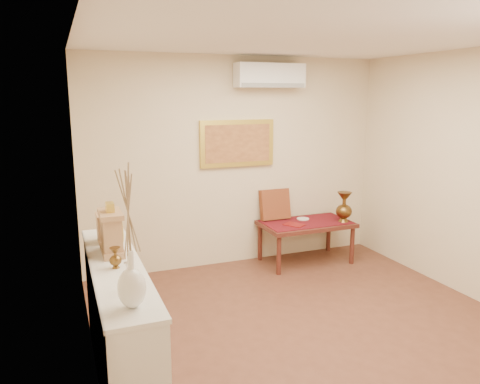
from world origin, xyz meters
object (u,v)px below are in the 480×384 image
white_vase (129,236)px  display_ledge (119,325)px  mantel_clock (112,232)px  brass_urn_tall (344,204)px  wooden_chest (107,228)px  low_table (306,227)px

white_vase → display_ledge: size_ratio=0.44×
display_ledge → mantel_clock: mantel_clock is taller
brass_urn_tall → wooden_chest: wooden_chest is taller
wooden_chest → low_table: size_ratio=0.20×
display_ledge → mantel_clock: (0.01, 0.26, 0.66)m
display_ledge → low_table: (2.67, 1.88, -0.01)m
brass_urn_tall → display_ledge: size_ratio=0.24×
mantel_clock → wooden_chest: size_ratio=1.68×
mantel_clock → wooden_chest: 0.33m
wooden_chest → low_table: (2.67, 1.30, -0.62)m
mantel_clock → low_table: mantel_clock is taller
low_table → white_vase: bearing=-135.1°
white_vase → brass_urn_tall: 4.05m
white_vase → display_ledge: white_vase is taller
display_ledge → wooden_chest: size_ratio=8.28×
display_ledge → wooden_chest: 0.85m
mantel_clock → wooden_chest: (-0.01, 0.33, -0.05)m
wooden_chest → mantel_clock: bearing=-88.9°
white_vase → low_table: 3.88m
white_vase → brass_urn_tall: size_ratio=1.82×
brass_urn_tall → display_ledge: 3.59m
white_vase → low_table: (2.67, 2.66, -0.94)m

